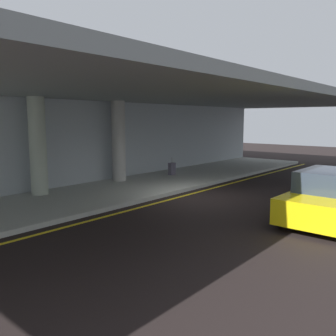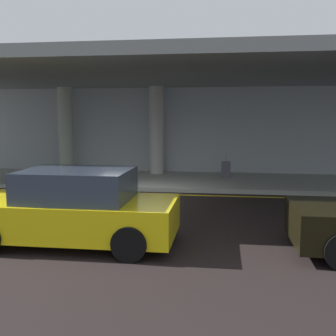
{
  "view_description": "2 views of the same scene",
  "coord_description": "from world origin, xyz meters",
  "px_view_note": "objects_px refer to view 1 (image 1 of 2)",
  "views": [
    {
      "loc": [
        -10.9,
        -7.78,
        2.97
      ],
      "look_at": [
        1.17,
        2.52,
        0.79
      ],
      "focal_mm": 37.95,
      "sensor_mm": 36.0,
      "label": 1
    },
    {
      "loc": [
        2.82,
        -12.38,
        2.52
      ],
      "look_at": [
        0.88,
        1.65,
        0.75
      ],
      "focal_mm": 43.37,
      "sensor_mm": 36.0,
      "label": 2
    }
  ],
  "objects_px": {
    "support_column_far_left": "(38,146)",
    "support_column_left_mid": "(119,141)",
    "suitcase_upright_primary": "(172,169)",
    "car_yellow_taxi": "(330,197)"
  },
  "relations": [
    {
      "from": "support_column_far_left",
      "to": "support_column_left_mid",
      "type": "height_order",
      "value": "same"
    },
    {
      "from": "car_yellow_taxi",
      "to": "suitcase_upright_primary",
      "type": "distance_m",
      "value": 9.08
    },
    {
      "from": "support_column_left_mid",
      "to": "suitcase_upright_primary",
      "type": "distance_m",
      "value": 3.37
    },
    {
      "from": "support_column_left_mid",
      "to": "car_yellow_taxi",
      "type": "relative_size",
      "value": 0.89
    },
    {
      "from": "support_column_far_left",
      "to": "car_yellow_taxi",
      "type": "distance_m",
      "value": 10.17
    },
    {
      "from": "suitcase_upright_primary",
      "to": "car_yellow_taxi",
      "type": "bearing_deg",
      "value": -125.32
    },
    {
      "from": "support_column_far_left",
      "to": "suitcase_upright_primary",
      "type": "bearing_deg",
      "value": -6.28
    },
    {
      "from": "car_yellow_taxi",
      "to": "suitcase_upright_primary",
      "type": "height_order",
      "value": "car_yellow_taxi"
    },
    {
      "from": "support_column_left_mid",
      "to": "suitcase_upright_primary",
      "type": "bearing_deg",
      "value": -14.63
    },
    {
      "from": "support_column_far_left",
      "to": "suitcase_upright_primary",
      "type": "height_order",
      "value": "support_column_far_left"
    }
  ]
}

